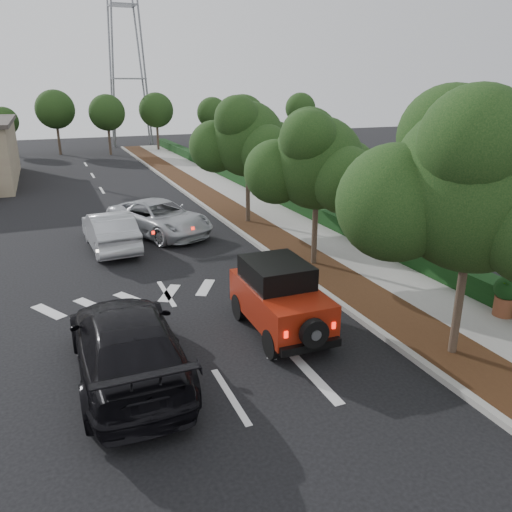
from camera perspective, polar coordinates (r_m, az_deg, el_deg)
ground at (r=11.08m, az=-2.97°, el=-15.66°), size 120.00×120.00×0.00m
curb at (r=22.84m, az=-2.32°, el=3.09°), size 0.20×70.00×0.15m
planting_strip at (r=23.20m, az=-0.00°, el=3.32°), size 1.80×70.00×0.12m
sidewalk at (r=23.97m, az=4.20°, el=3.78°), size 2.00×70.00×0.12m
hedge at (r=24.53m, az=7.16°, el=4.85°), size 0.80×70.00×0.80m
transmission_tower at (r=57.68m, az=-13.83°, el=12.09°), size 7.00×4.00×28.00m
street_tree_near at (r=13.39m, az=21.42°, el=-10.51°), size 3.80×3.80×5.92m
street_tree_mid at (r=18.50m, az=6.57°, el=-1.10°), size 3.20×3.20×5.32m
street_tree_far at (r=24.11m, az=-0.92°, el=3.77°), size 3.40×3.40×5.62m
red_jeep at (r=13.33m, az=2.47°, el=-4.60°), size 1.73×3.78×1.92m
silver_suv_ahead at (r=22.53m, az=-10.98°, el=4.31°), size 4.49×5.92×1.49m
black_suv_oncoming at (r=11.69m, az=-14.55°, el=-9.67°), size 2.32×5.63×1.63m
silver_sedan_oncoming at (r=20.96m, az=-16.36°, el=2.83°), size 1.89×4.72×1.53m
terracotta_planter at (r=15.60m, az=26.71°, el=-3.70°), size 0.70×0.70×1.22m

